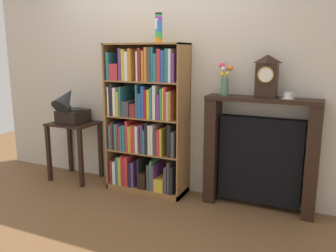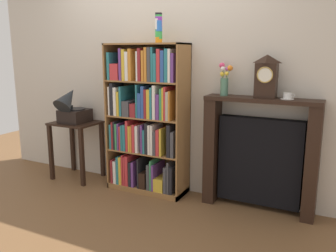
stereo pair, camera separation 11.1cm
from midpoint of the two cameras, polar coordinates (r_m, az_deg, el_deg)
The scene contains 10 objects.
ground_plane at distance 4.10m, azimuth -3.04°, elevation -10.71°, with size 7.78×6.40×0.02m, color brown.
wall_back at distance 3.99m, azimuth 0.45°, elevation 8.11°, with size 4.78×0.08×2.60m, color beige.
bookshelf at distance 3.92m, azimuth -2.72°, elevation 0.72°, with size 0.90×0.35×1.66m.
cup_stack at distance 3.73m, azimuth -0.64°, elevation 15.59°, with size 0.07×0.07×0.30m.
side_table_left at distance 4.51m, azimuth -13.96°, elevation -1.73°, with size 0.55×0.45×0.72m.
gramophone at distance 4.40m, azimuth -14.64°, elevation 2.92°, with size 0.31×0.45×0.49m.
fireplace_mantel at distance 3.64m, azimuth 15.44°, elevation -4.65°, with size 1.10×0.25×1.14m.
mantel_clock at distance 3.47m, azimuth 16.51°, elevation 7.70°, with size 0.20×0.15×0.40m.
flower_vase at distance 3.58m, azimuth 10.02°, elevation 7.29°, with size 0.15×0.14×0.32m.
teacup_with_saucer at distance 3.46m, azimuth 19.63°, elevation 4.55°, with size 0.13×0.13×0.06m.
Camera 2 is at (1.93, -3.25, 1.57)m, focal length 37.66 mm.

